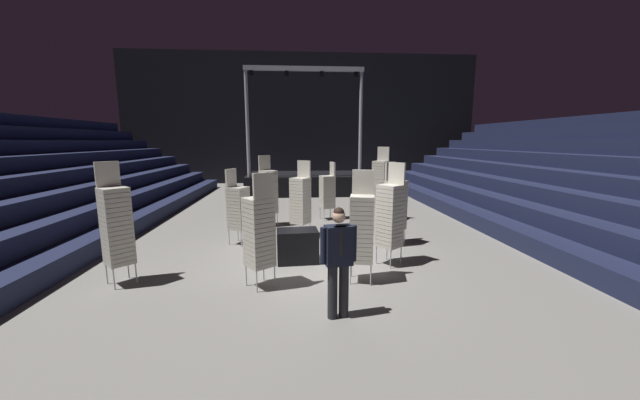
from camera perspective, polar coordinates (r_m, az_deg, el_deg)
ground_plane at (r=7.84m, az=-0.43°, el=-10.62°), size 22.00×30.00×0.10m
arena_end_wall at (r=22.37m, az=-2.99°, el=13.14°), size 22.00×0.30×8.00m
bleacher_bank_right at (r=11.91m, az=41.29°, el=3.11°), size 6.00×24.00×3.60m
stage_riser at (r=18.09m, az=-2.61°, el=3.12°), size 5.77×3.58×5.99m
man_with_tie at (r=5.23m, az=3.08°, el=-9.28°), size 0.57×0.30×1.72m
chair_stack_front_left at (r=11.75m, az=9.90°, el=2.57°), size 0.62×0.62×2.48m
chair_stack_front_right at (r=6.59m, az=6.89°, el=-4.46°), size 0.52×0.52×2.14m
chair_stack_mid_left at (r=7.59m, az=11.49°, el=-2.36°), size 0.62×0.62×2.22m
chair_stack_mid_right at (r=9.59m, az=-3.23°, el=0.08°), size 0.61×0.61×2.14m
chair_stack_mid_centre at (r=9.20m, az=-13.34°, el=-1.11°), size 0.59×0.59×1.96m
chair_stack_rear_left at (r=6.38m, az=-9.99°, el=-5.00°), size 0.62×0.62×2.14m
chair_stack_rear_right at (r=11.02m, az=-8.51°, el=1.47°), size 0.61×0.61×2.22m
chair_stack_rear_centre at (r=9.12m, az=12.29°, el=-0.63°), size 0.62×0.62×2.14m
chair_stack_aisle_left at (r=11.79m, az=1.24°, el=1.50°), size 0.55×0.55×1.96m
chair_stack_aisle_right at (r=7.41m, az=-30.54°, el=-3.51°), size 0.62×0.62×2.31m
equipment_road_case at (r=7.79m, az=-3.73°, el=-7.54°), size 0.94×0.66×0.73m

